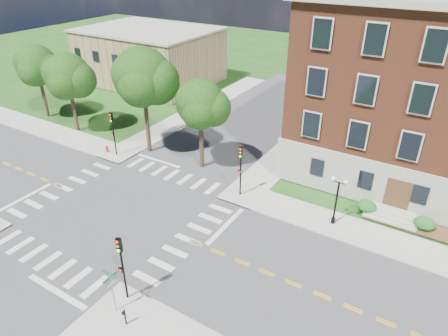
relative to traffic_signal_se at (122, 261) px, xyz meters
The scene contains 19 objects.
ground 10.51m from the traffic_signal_se, 137.42° to the left, with size 160.00×160.00×0.00m, color #204814.
road_ew 10.51m from the traffic_signal_se, 137.42° to the left, with size 90.00×12.00×0.01m, color #3D3D3F.
road_ns 10.51m from the traffic_signal_se, 137.42° to the left, with size 12.00×90.00×0.01m, color #3D3D3F.
sidewalk_ne 23.76m from the traffic_signal_se, 70.14° to the left, with size 34.00×34.00×0.12m.
sidewalk_nw 31.91m from the traffic_signal_se, 135.76° to the left, with size 34.00×34.00×0.12m.
crosswalk_east 7.49m from the traffic_signal_se, 91.48° to the left, with size 2.20×10.20×0.02m, color silver, non-canonical shape.
stop_bar_east 10.38m from the traffic_signal_se, 81.71° to the left, with size 0.40×5.50×0.00m, color silver.
secondary_building 47.08m from the traffic_signal_se, 128.62° to the left, with size 20.40×15.40×8.30m.
tree_a 35.74m from the traffic_signal_se, 150.33° to the left, with size 5.02×5.02×9.21m.
tree_b 29.30m from the traffic_signal_se, 145.32° to the left, with size 5.23×5.23×9.29m.
tree_c 21.68m from the traffic_signal_se, 126.91° to the left, with size 5.95×5.95×11.22m.
tree_d 18.32m from the traffic_signal_se, 108.83° to the left, with size 4.64×4.64×9.08m.
traffic_signal_se is the anchor object (origin of this frame).
traffic_signal_ne 14.28m from the traffic_signal_se, 89.12° to the left, with size 0.34×0.38×4.80m.
traffic_signal_nw 20.60m from the traffic_signal_se, 136.69° to the left, with size 0.34×0.37×4.80m.
twin_lamp_west 17.00m from the traffic_signal_se, 59.07° to the left, with size 1.36×0.36×4.23m.
street_sign_pole 1.45m from the traffic_signal_se, 82.63° to the right, with size 1.10×1.10×3.10m.
push_button_post 3.20m from the traffic_signal_se, 48.53° to the right, with size 0.14×0.21×1.20m.
fire_hydrant 21.79m from the traffic_signal_se, 139.21° to the left, with size 0.35×0.35×0.75m.
Camera 1 is at (22.24, -19.09, 19.96)m, focal length 32.00 mm.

